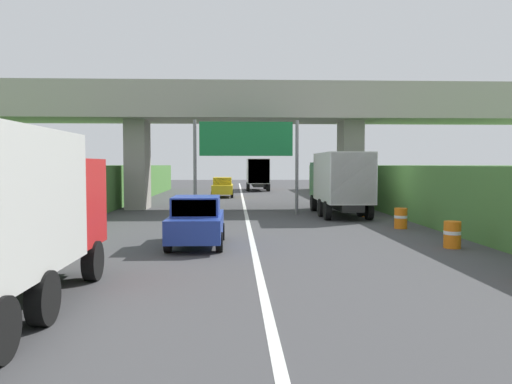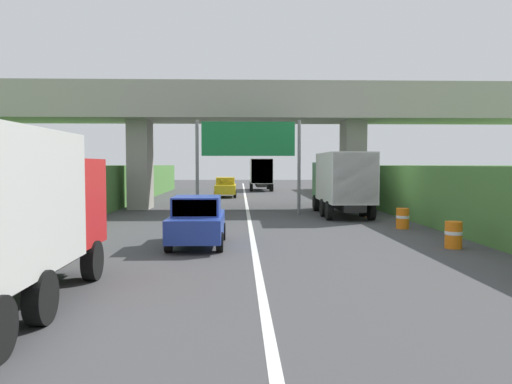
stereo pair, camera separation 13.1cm
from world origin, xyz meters
The scene contains 10 objects.
lane_centre_stripe centered at (0.00, 31.07, 0.00)m, with size 0.20×102.14×0.01m, color white.
overpass_bridge centered at (0.00, 38.84, 5.88)m, with size 40.00×4.80×7.79m.
overhead_highway_sign centered at (0.00, 34.75, 3.90)m, with size 5.88×0.18×5.29m.
truck_orange centered at (1.81, 61.50, 1.93)m, with size 2.44×7.30×3.44m.
truck_green centered at (5.11, 34.08, 1.93)m, with size 2.44×7.30×3.44m.
car_blue centered at (-1.94, 23.95, 0.86)m, with size 1.86×4.10×1.72m.
car_yellow centered at (-1.72, 50.11, 0.86)m, with size 1.86×4.10×1.72m.
construction_barrel_3 centered at (6.68, 23.18, 0.46)m, with size 0.57×0.57×0.90m.
construction_barrel_4 centered at (6.65, 28.34, 0.46)m, with size 0.57×0.57×0.90m.
construction_barrel_5 centered at (6.48, 33.51, 0.46)m, with size 0.57×0.57×0.90m.
Camera 2 is at (-0.47, 6.76, 2.79)m, focal length 35.15 mm.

